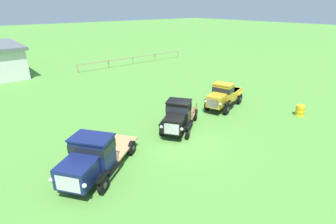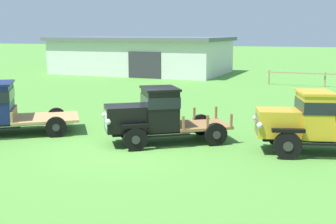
{
  "view_description": "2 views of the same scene",
  "coord_description": "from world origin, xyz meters",
  "views": [
    {
      "loc": [
        -10.1,
        -10.57,
        7.95
      ],
      "look_at": [
        0.63,
        2.54,
        1.0
      ],
      "focal_mm": 28.0,
      "sensor_mm": 36.0,
      "label": 1
    },
    {
      "loc": [
        6.73,
        -12.63,
        4.07
      ],
      "look_at": [
        0.63,
        2.54,
        1.0
      ],
      "focal_mm": 45.0,
      "sensor_mm": 36.0,
      "label": 2
    }
  ],
  "objects": [
    {
      "name": "oil_drum_beside_row",
      "position": [
        9.6,
        -2.57,
        0.42
      ],
      "size": [
        0.66,
        0.66,
        0.85
      ],
      "color": "gold",
      "rests_on": "ground"
    },
    {
      "name": "paddock_fence",
      "position": [
        9.82,
        21.54,
        0.84
      ],
      "size": [
        16.53,
        0.7,
        1.13
      ],
      "color": "#997F60",
      "rests_on": "ground"
    },
    {
      "name": "vintage_truck_midrow_center",
      "position": [
        6.35,
        2.29,
        1.09
      ],
      "size": [
        4.79,
        2.9,
        2.15
      ],
      "color": "black",
      "rests_on": "ground"
    },
    {
      "name": "vintage_truck_foreground_near",
      "position": [
        -6.08,
        0.2,
        1.12
      ],
      "size": [
        5.52,
        4.76,
        2.14
      ],
      "color": "black",
      "rests_on": "ground"
    },
    {
      "name": "ground_plane",
      "position": [
        0.0,
        0.0,
        0.0
      ],
      "size": [
        240.0,
        240.0,
        0.0
      ],
      "primitive_type": "plane",
      "color": "#518E38"
    },
    {
      "name": "vintage_truck_second_in_line",
      "position": [
        0.57,
        1.39,
        1.1
      ],
      "size": [
        4.71,
        4.0,
        2.1
      ],
      "color": "black",
      "rests_on": "ground"
    }
  ]
}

